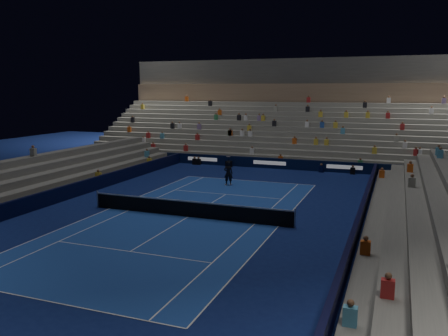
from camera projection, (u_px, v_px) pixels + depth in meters
ground at (188, 217)px, 27.44m from camera, size 90.00×90.00×0.00m
court_surface at (188, 217)px, 27.44m from camera, size 10.97×23.77×0.01m
sponsor_barrier_far at (270, 163)px, 44.43m from camera, size 44.00×0.25×1.00m
sponsor_barrier_east at (358, 225)px, 23.99m from camera, size 0.25×37.00×1.00m
sponsor_barrier_west at (56, 196)px, 30.74m from camera, size 0.25×37.00×1.00m
grandstand_main at (292, 126)px, 52.62m from camera, size 44.00×15.20×11.20m
grandstand_east at (431, 224)px, 22.71m from camera, size 5.00×37.00×2.50m
grandstand_west at (15, 186)px, 31.88m from camera, size 5.00×37.00×2.50m
tennis_net at (188, 209)px, 27.36m from camera, size 12.90×0.10×1.10m
tennis_player at (228, 173)px, 36.45m from camera, size 0.79×0.61×1.91m
broadcast_camera at (229, 164)px, 45.07m from camera, size 0.62×0.98×0.60m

